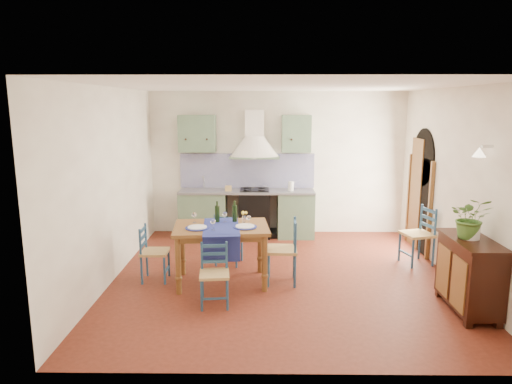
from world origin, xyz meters
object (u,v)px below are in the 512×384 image
chair_near (214,274)px  potted_plant (471,218)px  sideboard (469,272)px  dining_table (222,233)px

chair_near → potted_plant: (3.15, -0.11, 0.78)m
sideboard → potted_plant: 0.69m
potted_plant → sideboard: bearing=-59.7°
sideboard → potted_plant: (-0.02, 0.04, 0.69)m
dining_table → chair_near: bearing=-92.6°
dining_table → sideboard: dining_table is taller
chair_near → dining_table: bearing=87.4°
chair_near → sideboard: bearing=-2.7°
sideboard → dining_table: bearing=164.2°
chair_near → sideboard: (3.18, -0.15, 0.09)m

